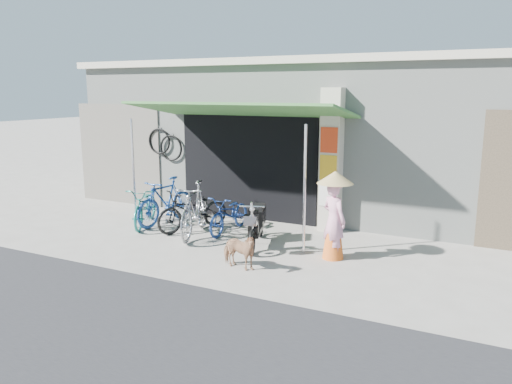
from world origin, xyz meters
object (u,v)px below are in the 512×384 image
at_px(street_dog, 239,251).
at_px(moped, 257,224).
at_px(bike_navy, 230,214).
at_px(bike_black, 193,210).
at_px(bike_silver, 195,209).
at_px(bike_blue, 165,201).
at_px(bike_teal, 146,206).
at_px(nun, 334,215).

xyz_separation_m(street_dog, moped, (-0.32, 1.33, 0.10)).
bearing_deg(bike_navy, bike_black, -162.88).
bearing_deg(bike_silver, bike_blue, 139.48).
bearing_deg(moped, bike_blue, 150.62).
relative_size(bike_teal, bike_navy, 1.09).
bearing_deg(bike_silver, bike_navy, 30.18).
bearing_deg(bike_navy, bike_teal, -169.72).
distance_m(bike_silver, street_dog, 2.20).
distance_m(bike_black, bike_navy, 0.79).
relative_size(bike_blue, nun, 1.10).
height_order(bike_teal, street_dog, bike_teal).
xyz_separation_m(bike_navy, nun, (2.47, -0.65, 0.39)).
relative_size(street_dog, moped, 0.47).
xyz_separation_m(bike_blue, street_dog, (2.84, -1.84, -0.21)).
relative_size(bike_silver, moped, 1.17).
distance_m(bike_blue, street_dog, 3.39).
distance_m(bike_teal, bike_navy, 1.97).
bearing_deg(street_dog, bike_silver, 61.87).
distance_m(bike_blue, bike_silver, 1.22).
height_order(bike_teal, bike_silver, bike_silver).
bearing_deg(bike_silver, moped, -16.25).
height_order(bike_blue, bike_black, bike_blue).
bearing_deg(bike_silver, bike_black, 112.13).
distance_m(bike_teal, moped, 2.84).
relative_size(bike_blue, bike_black, 1.02).
relative_size(bike_black, bike_navy, 1.11).
bearing_deg(street_dog, bike_blue, 66.61).
height_order(bike_teal, nun, nun).
height_order(bike_teal, moped, moped).
height_order(bike_silver, bike_navy, bike_silver).
distance_m(bike_silver, moped, 1.42).
xyz_separation_m(bike_teal, nun, (4.41, -0.32, 0.36)).
relative_size(bike_silver, street_dog, 2.47).
distance_m(bike_black, moped, 1.68).
xyz_separation_m(bike_black, street_dog, (1.97, -1.64, -0.13)).
height_order(bike_blue, moped, bike_blue).
height_order(bike_blue, street_dog, bike_blue).
bearing_deg(bike_blue, bike_black, -5.56).
bearing_deg(nun, bike_teal, 25.53).
bearing_deg(moped, street_dog, -94.57).
distance_m(street_dog, moped, 1.37).
bearing_deg(bike_navy, bike_silver, -133.31).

